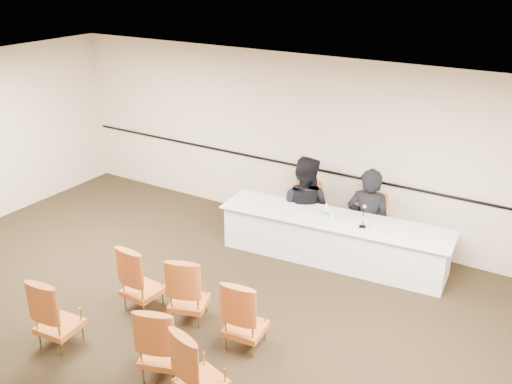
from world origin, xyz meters
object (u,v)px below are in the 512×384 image
water_bottle (326,210)px  aud_chair_front_mid (188,288)px  panel_table (333,239)px  aud_chair_back_right (201,366)px  panelist_main_chair (368,224)px  aud_chair_front_right (245,313)px  aud_chair_back_left (58,311)px  panelist_second_chair (304,211)px  coffee_cup (374,228)px  panelist_main (368,225)px  microphone (363,218)px  drinking_glass (332,216)px  aud_chair_back_mid (162,340)px  panelist_second (304,211)px  aud_chair_front_left (142,276)px

water_bottle → aud_chair_front_mid: size_ratio=0.23×
panel_table → aud_chair_back_right: aud_chair_back_right is taller
panelist_main_chair → aud_chair_front_right: size_ratio=1.00×
aud_chair_back_left → panelist_second_chair: bearing=68.0°
panelist_main_chair → coffee_cup: 0.84m
aud_chair_front_right → coffee_cup: bearing=66.6°
coffee_cup → aud_chair_back_right: 3.52m
panelist_main → microphone: bearing=95.4°
panelist_main → water_bottle: bearing=43.3°
panelist_main_chair → water_bottle: panelist_main_chair is taller
microphone → water_bottle: size_ratio=1.38×
panelist_main_chair → microphone: bearing=-82.5°
microphone → water_bottle: (-0.62, 0.06, -0.04)m
microphone → drinking_glass: size_ratio=3.03×
panelist_main → panelist_second_chair: 1.11m
water_bottle → drinking_glass: (0.12, -0.03, -0.06)m
coffee_cup → microphone: bearing=164.6°
panelist_main_chair → drinking_glass: size_ratio=9.50×
aud_chair_back_mid → drinking_glass: bearing=61.8°
panelist_main_chair → aud_chair_back_right: 4.16m
panelist_second → panel_table: bearing=144.8°
panelist_main_chair → panelist_second: size_ratio=0.49×
aud_chair_back_left → microphone: bearing=50.1°
panelist_main_chair → aud_chair_front_mid: same height
panelist_main_chair → aud_chair_back_mid: bearing=-107.5°
panelist_second → aud_chair_back_left: 4.33m
panelist_second_chair → microphone: size_ratio=3.14×
microphone → aud_chair_back_left: (-2.47, -3.61, -0.40)m
panel_table → coffee_cup: size_ratio=26.16×
drinking_glass → aud_chair_back_mid: size_ratio=0.11×
aud_chair_front_mid → aud_chair_back_left: size_ratio=1.00×
panel_table → coffee_cup: (0.68, -0.12, 0.43)m
aud_chair_front_left → aud_chair_back_right: 2.04m
aud_chair_front_mid → microphone: bearing=39.1°
panelist_second → microphone: (1.24, -0.54, 0.40)m
panelist_second_chair → aud_chair_front_mid: same height
aud_chair_front_left → aud_chair_front_mid: (0.71, 0.11, 0.00)m
aud_chair_front_right → aud_chair_back_left: size_ratio=1.00×
panel_table → aud_chair_front_right: aud_chair_front_right is taller
panelist_second_chair → aud_chair_front_left: (-0.90, -3.02, 0.00)m
panelist_second → drinking_glass: size_ratio=19.51×
panelist_main → aud_chair_front_left: panelist_main is taller
water_bottle → panelist_second_chair: bearing=142.2°
drinking_glass → water_bottle: bearing=164.1°
aud_chair_front_right → aud_chair_back_mid: size_ratio=1.00×
aud_chair_front_mid → water_bottle: bearing=51.8°
panelist_second_chair → aud_chair_back_left: same height
aud_chair_back_right → panel_table: bearing=107.6°
drinking_glass → aud_chair_back_right: size_ratio=0.11×
aud_chair_front_left → aud_chair_back_right: same height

